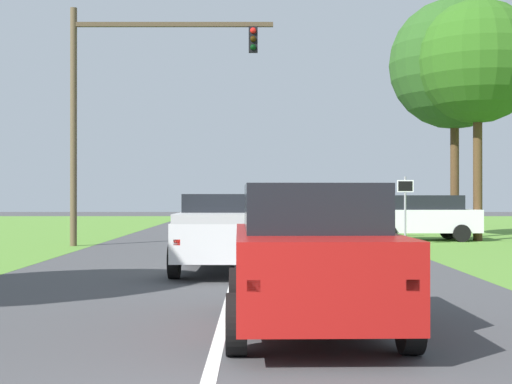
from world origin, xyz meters
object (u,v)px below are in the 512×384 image
Objects in this scene: keep_moving_sign at (405,201)px; crossing_suv_far at (421,217)px; pickup_truck_lead at (222,232)px; oak_tree_right at (455,64)px; red_suv_near at (311,254)px; traffic_light at (123,91)px; extra_tree_1 at (478,62)px.

keep_moving_sign reaches higher than crossing_suv_far.
pickup_truck_lead is 17.28m from oak_tree_right.
traffic_light is at bearing 108.75° from red_suv_near.
crossing_suv_far is at bearing 173.31° from extra_tree_1.
extra_tree_1 is at bearing -72.58° from oak_tree_right.
extra_tree_1 reaches higher than traffic_light.
traffic_light is 14.03m from extra_tree_1.
traffic_light is 12.72m from crossing_suv_far.
red_suv_near reaches higher than pickup_truck_lead.
extra_tree_1 reaches higher than red_suv_near.
red_suv_near is at bearing -106.76° from crossing_suv_far.
red_suv_near is 0.56× the size of traffic_light.
crossing_suv_far is 0.48× the size of extra_tree_1.
crossing_suv_far is 6.57m from extra_tree_1.
extra_tree_1 is at bearing 36.16° from keep_moving_sign.
red_suv_near is at bearing -105.66° from keep_moving_sign.
oak_tree_right is 2.17× the size of crossing_suv_far.
keep_moving_sign is 6.94m from extra_tree_1.
pickup_truck_lead is at bearing -129.73° from extra_tree_1.
extra_tree_1 is (3.39, 2.48, 5.52)m from keep_moving_sign.
pickup_truck_lead is at bearing -65.43° from traffic_light.
pickup_truck_lead is at bearing -124.42° from keep_moving_sign.
keep_moving_sign reaches higher than red_suv_near.
red_suv_near is 1.92× the size of keep_moving_sign.
crossing_suv_far is (-1.73, -1.31, -6.37)m from oak_tree_right.
traffic_light is 14.00m from oak_tree_right.
extra_tree_1 is at bearing 12.00° from traffic_light.
extra_tree_1 is (9.66, 11.62, 6.17)m from pickup_truck_lead.
traffic_light reaches higher than red_suv_near.
extra_tree_1 reaches higher than keep_moving_sign.
crossing_suv_far is at bearing -142.75° from oak_tree_right.
extra_tree_1 is (2.22, -0.26, 6.17)m from crossing_suv_far.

